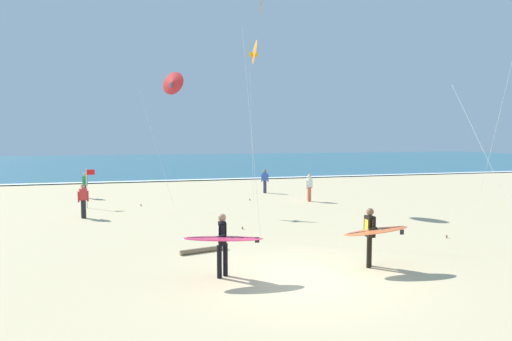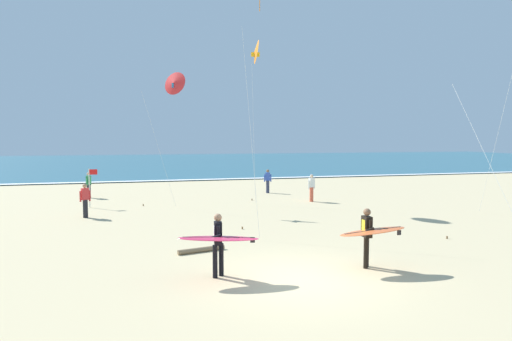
{
  "view_description": "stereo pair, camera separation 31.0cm",
  "coord_description": "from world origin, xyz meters",
  "px_view_note": "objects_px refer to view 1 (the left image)",
  "views": [
    {
      "loc": [
        -4.25,
        -10.44,
        3.7
      ],
      "look_at": [
        0.66,
        6.89,
        2.35
      ],
      "focal_mm": 30.63,
      "sensor_mm": 36.0,
      "label": 1
    },
    {
      "loc": [
        -3.95,
        -10.53,
        3.7
      ],
      "look_at": [
        0.66,
        6.89,
        2.35
      ],
      "focal_mm": 30.63,
      "sensor_mm": 36.0,
      "label": 2
    }
  ],
  "objects_px": {
    "surfer_lead": "(372,232)",
    "surfer_trailing": "(223,240)",
    "bystander_white_top": "(309,188)",
    "lifeguard_flag": "(88,184)",
    "kite_delta_amber_mid": "(253,52)",
    "bystander_blue_top": "(265,181)",
    "driftwood_log": "(204,250)",
    "bystander_red_top": "(83,201)",
    "kite_delta_scarlet_low": "(172,83)",
    "bystander_green_top": "(85,185)"
  },
  "relations": [
    {
      "from": "lifeguard_flag",
      "to": "driftwood_log",
      "type": "xyz_separation_m",
      "value": [
        4.46,
        -10.54,
        -1.19
      ]
    },
    {
      "from": "bystander_red_top",
      "to": "lifeguard_flag",
      "type": "xyz_separation_m",
      "value": [
        -0.08,
        3.05,
        0.45
      ]
    },
    {
      "from": "surfer_lead",
      "to": "kite_delta_scarlet_low",
      "type": "relative_size",
      "value": 0.27
    },
    {
      "from": "surfer_trailing",
      "to": "bystander_green_top",
      "type": "relative_size",
      "value": 1.35
    },
    {
      "from": "surfer_trailing",
      "to": "kite_delta_scarlet_low",
      "type": "height_order",
      "value": "kite_delta_scarlet_low"
    },
    {
      "from": "bystander_white_top",
      "to": "bystander_green_top",
      "type": "bearing_deg",
      "value": 158.58
    },
    {
      "from": "bystander_red_top",
      "to": "surfer_lead",
      "type": "bearing_deg",
      "value": -50.46
    },
    {
      "from": "kite_delta_scarlet_low",
      "to": "driftwood_log",
      "type": "bearing_deg",
      "value": -89.31
    },
    {
      "from": "surfer_trailing",
      "to": "driftwood_log",
      "type": "height_order",
      "value": "surfer_trailing"
    },
    {
      "from": "bystander_white_top",
      "to": "lifeguard_flag",
      "type": "height_order",
      "value": "lifeguard_flag"
    },
    {
      "from": "bystander_blue_top",
      "to": "bystander_white_top",
      "type": "xyz_separation_m",
      "value": [
        1.34,
        -4.47,
        0.0
      ]
    },
    {
      "from": "surfer_trailing",
      "to": "kite_delta_amber_mid",
      "type": "xyz_separation_m",
      "value": [
        4.17,
        12.05,
        7.26
      ]
    },
    {
      "from": "surfer_lead",
      "to": "surfer_trailing",
      "type": "bearing_deg",
      "value": 176.7
    },
    {
      "from": "surfer_lead",
      "to": "bystander_green_top",
      "type": "bearing_deg",
      "value": 117.82
    },
    {
      "from": "bystander_blue_top",
      "to": "bystander_red_top",
      "type": "xyz_separation_m",
      "value": [
        -10.75,
        -6.59,
        0.0
      ]
    },
    {
      "from": "bystander_blue_top",
      "to": "bystander_green_top",
      "type": "height_order",
      "value": "same"
    },
    {
      "from": "surfer_trailing",
      "to": "driftwood_log",
      "type": "xyz_separation_m",
      "value": [
        -0.07,
        2.8,
        -0.97
      ]
    },
    {
      "from": "kite_delta_amber_mid",
      "to": "bystander_white_top",
      "type": "height_order",
      "value": "kite_delta_amber_mid"
    },
    {
      "from": "surfer_trailing",
      "to": "bystander_blue_top",
      "type": "xyz_separation_m",
      "value": [
        6.3,
        16.88,
        -0.23
      ]
    },
    {
      "from": "surfer_lead",
      "to": "driftwood_log",
      "type": "relative_size",
      "value": 1.23
    },
    {
      "from": "surfer_lead",
      "to": "surfer_trailing",
      "type": "distance_m",
      "value": 4.26
    },
    {
      "from": "surfer_lead",
      "to": "driftwood_log",
      "type": "xyz_separation_m",
      "value": [
        -4.32,
        3.05,
        -0.96
      ]
    },
    {
      "from": "kite_delta_amber_mid",
      "to": "bystander_red_top",
      "type": "distance_m",
      "value": 11.55
    },
    {
      "from": "kite_delta_scarlet_low",
      "to": "bystander_red_top",
      "type": "relative_size",
      "value": 4.49
    },
    {
      "from": "bystander_green_top",
      "to": "bystander_white_top",
      "type": "distance_m",
      "value": 13.65
    },
    {
      "from": "bystander_white_top",
      "to": "bystander_red_top",
      "type": "bearing_deg",
      "value": -170.06
    },
    {
      "from": "bystander_green_top",
      "to": "surfer_trailing",
      "type": "bearing_deg",
      "value": -73.77
    },
    {
      "from": "lifeguard_flag",
      "to": "kite_delta_amber_mid",
      "type": "bearing_deg",
      "value": -8.49
    },
    {
      "from": "bystander_blue_top",
      "to": "bystander_white_top",
      "type": "height_order",
      "value": "same"
    },
    {
      "from": "bystander_red_top",
      "to": "bystander_white_top",
      "type": "height_order",
      "value": "same"
    },
    {
      "from": "kite_delta_amber_mid",
      "to": "driftwood_log",
      "type": "relative_size",
      "value": 5.69
    },
    {
      "from": "kite_delta_scarlet_low",
      "to": "driftwood_log",
      "type": "xyz_separation_m",
      "value": [
        0.11,
        -9.1,
        -6.41
      ]
    },
    {
      "from": "surfer_trailing",
      "to": "kite_delta_scarlet_low",
      "type": "relative_size",
      "value": 0.3
    },
    {
      "from": "bystander_green_top",
      "to": "lifeguard_flag",
      "type": "distance_m",
      "value": 4.12
    },
    {
      "from": "kite_delta_scarlet_low",
      "to": "bystander_white_top",
      "type": "relative_size",
      "value": 4.49
    },
    {
      "from": "kite_delta_amber_mid",
      "to": "bystander_green_top",
      "type": "distance_m",
      "value": 13.04
    },
    {
      "from": "surfer_lead",
      "to": "kite_delta_amber_mid",
      "type": "height_order",
      "value": "kite_delta_amber_mid"
    },
    {
      "from": "bystander_white_top",
      "to": "driftwood_log",
      "type": "relative_size",
      "value": 1.01
    },
    {
      "from": "bystander_green_top",
      "to": "lifeguard_flag",
      "type": "bearing_deg",
      "value": -82.52
    },
    {
      "from": "kite_delta_scarlet_low",
      "to": "surfer_trailing",
      "type": "bearing_deg",
      "value": -89.11
    },
    {
      "from": "driftwood_log",
      "to": "kite_delta_amber_mid",
      "type": "bearing_deg",
      "value": 65.34
    },
    {
      "from": "bystander_green_top",
      "to": "bystander_red_top",
      "type": "height_order",
      "value": "same"
    },
    {
      "from": "bystander_green_top",
      "to": "driftwood_log",
      "type": "height_order",
      "value": "bystander_green_top"
    },
    {
      "from": "surfer_trailing",
      "to": "bystander_white_top",
      "type": "distance_m",
      "value": 14.58
    },
    {
      "from": "surfer_lead",
      "to": "bystander_red_top",
      "type": "distance_m",
      "value": 13.67
    },
    {
      "from": "surfer_trailing",
      "to": "bystander_blue_top",
      "type": "relative_size",
      "value": 1.35
    },
    {
      "from": "bystander_red_top",
      "to": "lifeguard_flag",
      "type": "distance_m",
      "value": 3.08
    },
    {
      "from": "driftwood_log",
      "to": "surfer_lead",
      "type": "bearing_deg",
      "value": -35.17
    },
    {
      "from": "kite_delta_scarlet_low",
      "to": "lifeguard_flag",
      "type": "distance_m",
      "value": 6.95
    },
    {
      "from": "bystander_blue_top",
      "to": "bystander_green_top",
      "type": "xyz_separation_m",
      "value": [
        -11.37,
        0.52,
        0.0
      ]
    }
  ]
}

